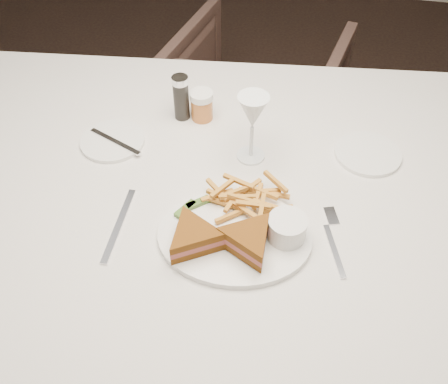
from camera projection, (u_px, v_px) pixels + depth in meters
ground at (165, 274)px, 1.87m from camera, size 5.00×5.00×0.00m
table at (228, 283)px, 1.40m from camera, size 1.72×1.25×0.75m
chair_far at (254, 98)px, 2.07m from camera, size 0.74×0.71×0.66m
table_setting at (236, 193)px, 1.08m from camera, size 0.78×0.56×0.18m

